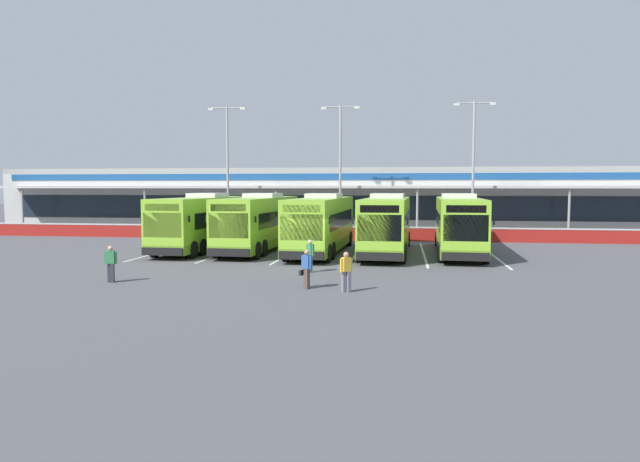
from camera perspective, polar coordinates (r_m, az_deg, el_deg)
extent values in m
plane|color=#4C4C51|center=(30.66, -1.06, -3.41)|extent=(200.00, 200.00, 0.00)
cube|color=#B7B7B2|center=(57.20, 3.36, 3.00)|extent=(70.00, 10.00, 5.50)
cube|color=#19232D|center=(52.22, 2.88, 2.37)|extent=(66.00, 0.08, 2.20)
cube|color=navy|center=(52.18, 2.89, 5.50)|extent=(68.00, 0.08, 0.60)
cube|color=beige|center=(50.71, 2.73, 4.46)|extent=(67.00, 3.00, 0.24)
cube|color=gray|center=(57.20, 3.38, 6.01)|extent=(70.00, 10.00, 0.50)
cylinder|color=#999999|center=(61.04, -27.79, 1.98)|extent=(0.20, 0.20, 4.20)
cylinder|color=#999999|center=(54.65, -17.22, 2.06)|extent=(0.20, 0.20, 4.20)
cylinder|color=#999999|center=(50.56, -4.43, 2.07)|extent=(0.20, 0.20, 4.20)
cylinder|color=#999999|center=(49.32, 9.77, 1.96)|extent=(0.20, 0.20, 4.20)
cylinder|color=#999999|center=(51.16, 23.80, 1.73)|extent=(0.20, 0.20, 4.20)
cube|color=maroon|center=(44.89, 1.96, -0.27)|extent=(60.00, 0.36, 1.00)
cube|color=#B2B2B2|center=(44.85, 1.96, 0.43)|extent=(60.00, 0.40, 0.10)
cube|color=#8CC633|center=(38.62, -11.72, 0.96)|extent=(2.97, 12.08, 3.19)
cube|color=olive|center=(38.72, -11.69, -0.98)|extent=(2.99, 12.10, 0.56)
cube|color=black|center=(38.98, -11.51, 1.36)|extent=(2.92, 9.69, 0.96)
cube|color=black|center=(33.19, -15.59, 0.58)|extent=(2.31, 0.18, 1.40)
cube|color=black|center=(33.13, -15.63, 2.31)|extent=(2.05, 0.15, 0.40)
cube|color=silver|center=(39.49, -11.22, 3.56)|extent=(2.15, 2.87, 0.28)
cube|color=black|center=(33.22, -15.62, -2.01)|extent=(2.45, 0.25, 0.44)
cube|color=black|center=(32.88, -13.05, 1.21)|extent=(0.08, 0.12, 0.36)
cube|color=black|center=(34.14, -17.54, 1.23)|extent=(0.08, 0.12, 0.36)
cylinder|color=black|center=(42.62, -7.88, -0.53)|extent=(0.36, 1.05, 1.04)
cylinder|color=black|center=(43.43, -10.88, -0.48)|extent=(0.36, 1.05, 1.04)
cylinder|color=black|center=(35.33, -11.84, -1.61)|extent=(0.36, 1.05, 1.04)
cylinder|color=black|center=(36.30, -15.34, -1.52)|extent=(0.36, 1.05, 1.04)
cylinder|color=black|center=(34.05, -12.73, -1.85)|extent=(0.36, 1.05, 1.04)
cylinder|color=black|center=(35.05, -16.33, -1.74)|extent=(0.36, 1.05, 1.04)
cube|color=#8CC633|center=(37.59, -6.16, 0.94)|extent=(2.97, 12.08, 3.19)
cube|color=olive|center=(37.70, -6.14, -1.06)|extent=(2.99, 12.10, 0.56)
cube|color=black|center=(37.96, -5.99, 1.34)|extent=(2.92, 9.69, 0.96)
cube|color=black|center=(31.94, -9.20, 0.54)|extent=(2.31, 0.18, 1.40)
cube|color=black|center=(31.87, -9.23, 2.34)|extent=(2.05, 0.15, 0.40)
cube|color=silver|center=(38.49, -5.76, 3.61)|extent=(2.15, 2.87, 0.28)
cube|color=black|center=(31.97, -9.23, -2.15)|extent=(2.45, 0.25, 0.44)
cube|color=black|center=(31.79, -6.52, 1.19)|extent=(0.08, 0.12, 0.36)
cube|color=black|center=(32.75, -11.40, 1.22)|extent=(0.08, 0.12, 0.36)
cylinder|color=black|center=(41.83, -2.78, -0.59)|extent=(0.36, 1.05, 1.04)
cylinder|color=black|center=(42.43, -5.92, -0.54)|extent=(0.36, 1.05, 1.04)
cylinder|color=black|center=(34.31, -5.75, -1.72)|extent=(0.36, 1.05, 1.04)
cylinder|color=black|center=(35.05, -9.50, -1.63)|extent=(0.36, 1.05, 1.04)
cylinder|color=black|center=(32.98, -6.42, -1.97)|extent=(0.36, 1.05, 1.04)
cylinder|color=black|center=(33.74, -10.31, -1.87)|extent=(0.36, 1.05, 1.04)
cube|color=#8CC633|center=(36.00, 0.13, 0.81)|extent=(2.97, 12.08, 3.19)
cube|color=olive|center=(36.11, 0.13, -1.27)|extent=(2.99, 12.10, 0.56)
cube|color=black|center=(36.38, 0.25, 1.23)|extent=(2.92, 9.69, 0.96)
cube|color=black|center=(30.17, -1.88, 0.37)|extent=(2.31, 0.18, 1.40)
cube|color=black|center=(30.10, -1.89, 2.27)|extent=(2.05, 0.15, 0.40)
cube|color=silver|center=(36.91, 0.41, 3.59)|extent=(2.15, 2.87, 0.28)
cube|color=black|center=(30.20, -1.91, -2.48)|extent=(2.45, 0.25, 0.44)
cube|color=black|center=(30.21, 0.96, 1.05)|extent=(0.08, 0.12, 0.36)
cube|color=black|center=(30.82, -4.38, 1.10)|extent=(0.08, 0.12, 0.36)
cylinder|color=black|center=(40.46, 2.96, -0.76)|extent=(0.36, 1.05, 1.04)
cylinder|color=black|center=(40.83, -0.37, -0.71)|extent=(0.36, 1.05, 1.04)
cylinder|color=black|center=(32.78, 1.19, -1.99)|extent=(0.36, 1.05, 1.04)
cylinder|color=black|center=(33.24, -2.88, -1.90)|extent=(0.36, 1.05, 1.04)
cylinder|color=black|center=(31.40, 0.79, -2.27)|extent=(0.36, 1.05, 1.04)
cylinder|color=black|center=(31.89, -3.45, -2.17)|extent=(0.36, 1.05, 1.04)
cube|color=#8CC633|center=(35.78, 6.73, 0.76)|extent=(2.97, 12.08, 3.19)
cube|color=olive|center=(35.89, 6.71, -1.34)|extent=(2.99, 12.10, 0.56)
cube|color=black|center=(36.17, 6.77, 1.18)|extent=(2.92, 9.69, 0.96)
cube|color=black|center=(29.85, 6.00, 0.31)|extent=(2.31, 0.18, 1.40)
cube|color=black|center=(29.78, 6.02, 2.22)|extent=(2.05, 0.15, 0.40)
cube|color=silver|center=(36.71, 6.85, 3.56)|extent=(2.15, 2.87, 0.28)
cube|color=black|center=(29.89, 5.96, -2.58)|extent=(2.45, 0.25, 0.44)
cube|color=black|center=(30.10, 8.82, 0.98)|extent=(0.08, 0.12, 0.36)
cube|color=black|center=(30.32, 3.31, 1.05)|extent=(0.08, 0.12, 0.36)
cylinder|color=black|center=(40.42, 8.82, -0.81)|extent=(0.36, 1.05, 1.04)
cylinder|color=black|center=(40.55, 5.44, -0.76)|extent=(0.36, 1.05, 1.04)
cylinder|color=black|center=(32.66, 8.44, -2.06)|extent=(0.36, 1.05, 1.04)
cylinder|color=black|center=(32.83, 4.27, -1.99)|extent=(0.36, 1.05, 1.04)
cylinder|color=black|center=(31.27, 8.35, -2.34)|extent=(0.36, 1.05, 1.04)
cylinder|color=black|center=(31.44, 3.99, -2.27)|extent=(0.36, 1.05, 1.04)
cube|color=#8CC633|center=(36.53, 13.81, 0.73)|extent=(2.97, 12.08, 3.19)
cube|color=olive|center=(36.64, 13.77, -1.32)|extent=(2.99, 12.10, 0.56)
cube|color=black|center=(36.91, 13.78, 1.15)|extent=(2.92, 9.69, 0.96)
cube|color=black|center=(30.60, 14.48, 0.29)|extent=(2.31, 0.18, 1.40)
cube|color=black|center=(30.53, 14.52, 2.16)|extent=(2.05, 0.15, 0.40)
cube|color=silver|center=(37.46, 13.77, 3.48)|extent=(2.15, 2.87, 0.28)
cube|color=black|center=(30.63, 14.44, -2.52)|extent=(2.45, 0.25, 0.44)
cube|color=black|center=(31.06, 17.12, 0.94)|extent=(0.08, 0.12, 0.36)
cube|color=black|center=(30.85, 11.75, 1.02)|extent=(0.08, 0.12, 0.36)
cylinder|color=black|center=(41.30, 15.05, -0.80)|extent=(0.36, 1.05, 1.04)
cylinder|color=black|center=(41.17, 11.74, -0.76)|extent=(0.36, 1.05, 1.04)
cylinder|color=black|center=(33.57, 16.13, -2.01)|extent=(0.36, 1.05, 1.04)
cylinder|color=black|center=(33.41, 12.05, -1.96)|extent=(0.36, 1.05, 1.04)
cylinder|color=black|center=(32.18, 16.38, -2.29)|extent=(0.36, 1.05, 1.04)
cylinder|color=black|center=(32.02, 12.12, -2.24)|extent=(0.36, 1.05, 1.04)
cube|color=silver|center=(39.37, -14.85, -1.80)|extent=(0.14, 13.00, 0.01)
cube|color=silver|center=(37.92, -9.00, -1.95)|extent=(0.14, 13.00, 0.01)
cube|color=silver|center=(36.89, -2.76, -2.07)|extent=(0.14, 13.00, 0.01)
cube|color=silver|center=(36.32, 3.76, -2.18)|extent=(0.14, 13.00, 0.01)
cube|color=silver|center=(36.23, 10.40, -2.26)|extent=(0.14, 13.00, 0.01)
cube|color=silver|center=(36.63, 16.99, -2.31)|extent=(0.14, 13.00, 0.01)
cube|color=#4C4238|center=(23.58, -1.38, -4.76)|extent=(0.21, 0.23, 0.84)
cube|color=#4C4238|center=(23.38, -1.28, -4.84)|extent=(0.21, 0.23, 0.84)
cube|color=#2D5693|center=(23.38, -1.33, -3.11)|extent=(0.40, 0.37, 0.56)
cube|color=#2D5693|center=(23.53, -1.73, -3.13)|extent=(0.13, 0.13, 0.54)
cube|color=#2D5693|center=(23.24, -0.93, -3.23)|extent=(0.13, 0.13, 0.54)
sphere|color=tan|center=(23.33, -1.33, -2.16)|extent=(0.22, 0.22, 0.22)
cube|color=black|center=(23.66, -1.82, -4.22)|extent=(0.25, 0.30, 0.22)
cylinder|color=black|center=(23.63, -1.82, -3.79)|extent=(0.02, 0.02, 0.16)
cube|color=slate|center=(28.00, -0.99, -3.30)|extent=(0.23, 0.23, 0.84)
cube|color=slate|center=(27.80, -0.99, -3.35)|extent=(0.23, 0.23, 0.84)
cube|color=#387F4C|center=(27.81, -0.99, -1.90)|extent=(0.40, 0.39, 0.56)
cube|color=#387F4C|center=(27.99, -1.27, -1.91)|extent=(0.13, 0.13, 0.54)
cube|color=#387F4C|center=(27.64, -0.72, -1.99)|extent=(0.13, 0.13, 0.54)
sphere|color=#DBB293|center=(27.77, -0.99, -1.10)|extent=(0.22, 0.22, 0.22)
cube|color=slate|center=(22.71, 2.39, -5.12)|extent=(0.22, 0.23, 0.84)
cube|color=slate|center=(22.71, 2.90, -5.13)|extent=(0.22, 0.23, 0.84)
cube|color=gold|center=(22.60, 2.65, -3.37)|extent=(0.40, 0.39, 0.56)
cube|color=gold|center=(22.49, 2.18, -3.49)|extent=(0.13, 0.13, 0.54)
cube|color=gold|center=(22.73, 3.11, -3.40)|extent=(0.13, 0.13, 0.54)
sphere|color=tan|center=(22.55, 2.65, -2.39)|extent=(0.22, 0.22, 0.22)
cube|color=#33333D|center=(26.71, -20.44, -3.96)|extent=(0.18, 0.21, 0.84)
cube|color=#33333D|center=(26.55, -20.18, -4.00)|extent=(0.18, 0.21, 0.84)
cube|color=#387F4C|center=(26.54, -20.35, -2.48)|extent=(0.38, 0.29, 0.56)
cube|color=#387F4C|center=(26.61, -20.81, -2.54)|extent=(0.11, 0.12, 0.54)
cube|color=#387F4C|center=(26.49, -19.89, -2.54)|extent=(0.11, 0.12, 0.54)
sphere|color=tan|center=(26.50, -20.38, -1.64)|extent=(0.22, 0.22, 0.22)
cylinder|color=#9E9EA3|center=(48.92, -9.29, 5.93)|extent=(0.20, 0.20, 11.00)
cylinder|color=#9E9EA3|center=(49.35, -9.37, 12.15)|extent=(2.80, 0.10, 0.10)
cube|color=silver|center=(49.78, -10.93, 11.94)|extent=(0.44, 0.28, 0.20)
cube|color=silver|center=(48.94, -7.77, 12.11)|extent=(0.44, 0.28, 0.20)
cylinder|color=#9E9EA3|center=(47.69, 2.06, 6.02)|extent=(0.20, 0.20, 11.00)
cylinder|color=#9E9EA3|center=(48.14, 2.07, 12.40)|extent=(2.80, 0.10, 0.10)
cube|color=silver|center=(48.30, 0.38, 12.26)|extent=(0.44, 0.28, 0.20)
cube|color=silver|center=(47.99, 3.77, 12.30)|extent=(0.44, 0.28, 0.20)
cylinder|color=#9E9EA3|center=(47.13, 15.18, 5.89)|extent=(0.20, 0.20, 11.00)
cylinder|color=#9E9EA3|center=(47.57, 15.31, 12.34)|extent=(2.80, 0.10, 0.10)
cube|color=silver|center=(47.42, 13.59, 12.28)|extent=(0.44, 0.28, 0.20)
cube|color=silver|center=(47.74, 17.02, 12.16)|extent=(0.44, 0.28, 0.20)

